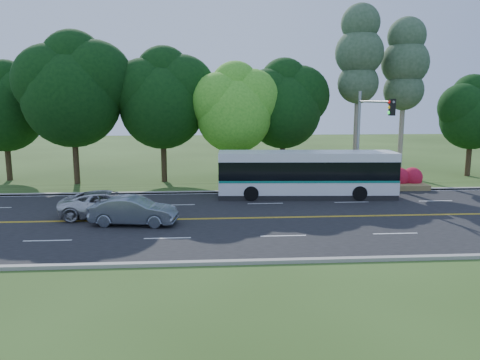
{
  "coord_description": "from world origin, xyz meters",
  "views": [
    {
      "loc": [
        -4.07,
        -24.84,
        6.48
      ],
      "look_at": [
        -2.19,
        2.0,
        1.79
      ],
      "focal_mm": 35.0,
      "sensor_mm": 36.0,
      "label": 1
    }
  ],
  "objects": [
    {
      "name": "suv",
      "position": [
        -9.6,
        0.86,
        0.74
      ],
      "size": [
        5.35,
        2.79,
        1.44
      ],
      "primitive_type": "imported",
      "rotation": [
        0.0,
        0.0,
        1.65
      ],
      "color": "silver",
      "rests_on": "road"
    },
    {
      "name": "tree_row",
      "position": [
        -5.15,
        12.13,
        6.73
      ],
      "size": [
        44.7,
        9.1,
        13.84
      ],
      "color": "#2D2214",
      "rests_on": "ground"
    },
    {
      "name": "lane_markings",
      "position": [
        -0.09,
        0.0,
        0.02
      ],
      "size": [
        57.6,
        13.82,
        0.0
      ],
      "color": "gold",
      "rests_on": "road"
    },
    {
      "name": "grass_verge",
      "position": [
        0.0,
        9.0,
        0.05
      ],
      "size": [
        60.0,
        4.0,
        0.1
      ],
      "primitive_type": "cube",
      "color": "#2C4316",
      "rests_on": "ground"
    },
    {
      "name": "road",
      "position": [
        0.0,
        0.0,
        0.01
      ],
      "size": [
        60.0,
        14.0,
        0.02
      ],
      "primitive_type": "cube",
      "color": "black",
      "rests_on": "ground"
    },
    {
      "name": "curb_north",
      "position": [
        0.0,
        7.15,
        0.07
      ],
      "size": [
        60.0,
        0.3,
        0.15
      ],
      "primitive_type": "cube",
      "color": "gray",
      "rests_on": "ground"
    },
    {
      "name": "bougainvillea_hedge",
      "position": [
        7.18,
        8.15,
        0.72
      ],
      "size": [
        9.5,
        2.25,
        1.5
      ],
      "color": "maroon",
      "rests_on": "ground"
    },
    {
      "name": "transit_bus",
      "position": [
        2.44,
        5.25,
        1.52
      ],
      "size": [
        11.72,
        3.22,
        3.03
      ],
      "rotation": [
        0.0,
        0.0,
        -0.06
      ],
      "color": "white",
      "rests_on": "road"
    },
    {
      "name": "curb_south",
      "position": [
        0.0,
        -7.15,
        0.07
      ],
      "size": [
        60.0,
        0.3,
        0.15
      ],
      "primitive_type": "cube",
      "color": "gray",
      "rests_on": "ground"
    },
    {
      "name": "traffic_signal",
      "position": [
        6.49,
        5.4,
        4.67
      ],
      "size": [
        0.42,
        6.1,
        7.0
      ],
      "color": "gray",
      "rests_on": "ground"
    },
    {
      "name": "sedan",
      "position": [
        -7.93,
        -0.93,
        0.75
      ],
      "size": [
        4.6,
        2.14,
        1.46
      ],
      "primitive_type": "imported",
      "rotation": [
        0.0,
        0.0,
        1.43
      ],
      "color": "slate",
      "rests_on": "road"
    },
    {
      "name": "ground",
      "position": [
        0.0,
        0.0,
        0.0
      ],
      "size": [
        120.0,
        120.0,
        0.0
      ],
      "primitive_type": "plane",
      "color": "#2C4316",
      "rests_on": "ground"
    }
  ]
}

